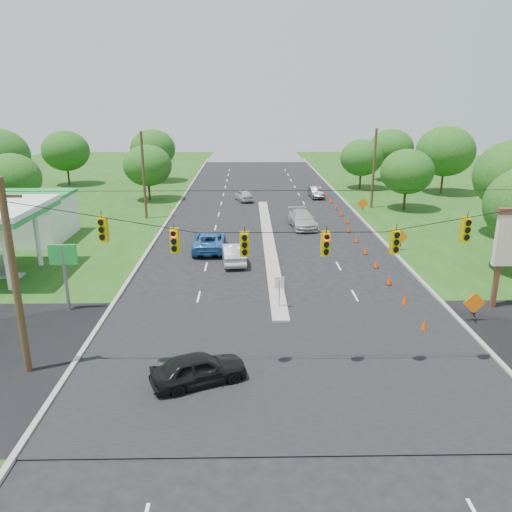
{
  "coord_description": "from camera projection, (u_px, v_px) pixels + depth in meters",
  "views": [
    {
      "loc": [
        -1.88,
        -21.54,
        12.0
      ],
      "look_at": [
        -1.35,
        7.76,
        2.8
      ],
      "focal_mm": 35.0,
      "sensor_mm": 36.0,
      "label": 1
    }
  ],
  "objects": [
    {
      "name": "cone_13",
      "position": [
        319.0,
        186.0,
        70.49
      ],
      "size": [
        0.32,
        0.32,
        0.7
      ],
      "primitive_type": "cone",
      "color": "#FF3800",
      "rests_on": "ground"
    },
    {
      "name": "tree_10",
      "position": [
        445.0,
        151.0,
        64.9
      ],
      "size": [
        7.56,
        7.56,
        8.82
      ],
      "color": "black",
      "rests_on": "ground"
    },
    {
      "name": "tree_2",
      "position": [
        12.0,
        178.0,
        51.05
      ],
      "size": [
        5.88,
        5.88,
        6.86
      ],
      "color": "black",
      "rests_on": "ground"
    },
    {
      "name": "cone_11",
      "position": [
        327.0,
        195.0,
        63.81
      ],
      "size": [
        0.32,
        0.32,
        0.7
      ],
      "primitive_type": "cone",
      "color": "#FF3800",
      "rests_on": "ground"
    },
    {
      "name": "tree_4",
      "position": [
        66.0,
        151.0,
        71.81
      ],
      "size": [
        6.72,
        6.72,
        7.84
      ],
      "color": "black",
      "rests_on": "ground"
    },
    {
      "name": "cross_street",
      "position": [
        287.0,
        359.0,
        24.18
      ],
      "size": [
        160.0,
        14.0,
        0.02
      ],
      "primitive_type": "cube",
      "color": "black",
      "rests_on": "ground"
    },
    {
      "name": "cone_12",
      "position": [
        323.0,
        190.0,
        67.15
      ],
      "size": [
        0.32,
        0.32,
        0.7
      ],
      "primitive_type": "cone",
      "color": "#FF3800",
      "rests_on": "ground"
    },
    {
      "name": "median_sign",
      "position": [
        279.0,
        286.0,
        29.47
      ],
      "size": [
        0.55,
        0.06,
        2.05
      ],
      "color": "gray",
      "rests_on": "ground"
    },
    {
      "name": "work_sign_0",
      "position": [
        474.0,
        304.0,
        27.86
      ],
      "size": [
        1.27,
        0.58,
        1.37
      ],
      "color": "black",
      "rests_on": "ground"
    },
    {
      "name": "curb_left",
      "position": [
        169.0,
        219.0,
        52.62
      ],
      "size": [
        0.25,
        110.0,
        0.16
      ],
      "primitive_type": "cube",
      "color": "gray",
      "rests_on": "ground"
    },
    {
      "name": "cone_5",
      "position": [
        357.0,
        239.0,
        43.77
      ],
      "size": [
        0.32,
        0.32,
        0.7
      ],
      "primitive_type": "cone",
      "color": "#FF3800",
      "rests_on": "ground"
    },
    {
      "name": "tree_5",
      "position": [
        148.0,
        165.0,
        60.8
      ],
      "size": [
        5.88,
        5.88,
        6.86
      ],
      "color": "black",
      "rests_on": "ground"
    },
    {
      "name": "work_sign_2",
      "position": [
        363.0,
        204.0,
        54.57
      ],
      "size": [
        1.27,
        0.58,
        1.37
      ],
      "color": "black",
      "rests_on": "ground"
    },
    {
      "name": "tree_6",
      "position": [
        153.0,
        149.0,
        74.88
      ],
      "size": [
        6.72,
        6.72,
        7.84
      ],
      "color": "black",
      "rests_on": "ground"
    },
    {
      "name": "ground",
      "position": [
        287.0,
        359.0,
        24.18
      ],
      "size": [
        160.0,
        160.0,
        0.0
      ],
      "primitive_type": "plane",
      "color": "black",
      "rests_on": "ground"
    },
    {
      "name": "silver_car_far",
      "position": [
        302.0,
        219.0,
        48.84
      ],
      "size": [
        2.8,
        5.77,
        1.62
      ],
      "primitive_type": "imported",
      "rotation": [
        0.0,
        0.0,
        0.1
      ],
      "color": "#ADADAD",
      "rests_on": "ground"
    },
    {
      "name": "cone_8",
      "position": [
        342.0,
        213.0,
        53.79
      ],
      "size": [
        0.32,
        0.32,
        0.7
      ],
      "primitive_type": "cone",
      "color": "#FF3800",
      "rests_on": "ground"
    },
    {
      "name": "cone_7",
      "position": [
        348.0,
        220.0,
        50.45
      ],
      "size": [
        0.32,
        0.32,
        0.7
      ],
      "primitive_type": "cone",
      "color": "#FF3800",
      "rests_on": "ground"
    },
    {
      "name": "signal_span",
      "position": [
        289.0,
        269.0,
        21.74
      ],
      "size": [
        25.6,
        0.32,
        9.0
      ],
      "color": "#422D1C",
      "rests_on": "ground"
    },
    {
      "name": "tree_12",
      "position": [
        362.0,
        158.0,
        68.91
      ],
      "size": [
        5.88,
        5.88,
        6.86
      ],
      "color": "black",
      "rests_on": "ground"
    },
    {
      "name": "white_sedan",
      "position": [
        233.0,
        253.0,
        38.25
      ],
      "size": [
        2.13,
        4.8,
        1.53
      ],
      "primitive_type": "imported",
      "rotation": [
        0.0,
        0.0,
        3.25
      ],
      "color": "#B3B3B3",
      "rests_on": "ground"
    },
    {
      "name": "cone_4",
      "position": [
        366.0,
        250.0,
        40.43
      ],
      "size": [
        0.32,
        0.32,
        0.7
      ],
      "primitive_type": "cone",
      "color": "#FF3800",
      "rests_on": "ground"
    },
    {
      "name": "utility_pole_far_left",
      "position": [
        144.0,
        176.0,
        51.23
      ],
      "size": [
        0.28,
        0.28,
        9.0
      ],
      "primitive_type": "cylinder",
      "color": "#422D1C",
      "rests_on": "ground"
    },
    {
      "name": "curb_right",
      "position": [
        360.0,
        218.0,
        52.97
      ],
      "size": [
        0.25,
        110.0,
        0.16
      ],
      "primitive_type": "cube",
      "color": "gray",
      "rests_on": "ground"
    },
    {
      "name": "tree_11",
      "position": [
        391.0,
        148.0,
        75.51
      ],
      "size": [
        6.72,
        6.72,
        7.84
      ],
      "color": "black",
      "rests_on": "ground"
    },
    {
      "name": "dark_car_receding",
      "position": [
        316.0,
        192.0,
        63.79
      ],
      "size": [
        1.72,
        4.29,
        1.39
      ],
      "primitive_type": "imported",
      "rotation": [
        0.0,
        0.0,
        0.06
      ],
      "color": "#313131",
      "rests_on": "ground"
    },
    {
      "name": "blue_pickup",
      "position": [
        209.0,
        241.0,
        41.4
      ],
      "size": [
        2.76,
        5.77,
        1.59
      ],
      "primitive_type": "imported",
      "rotation": [
        0.0,
        0.0,
        3.16
      ],
      "color": "#2D64AD",
      "rests_on": "ground"
    },
    {
      "name": "black_sedan",
      "position": [
        199.0,
        369.0,
        21.88
      ],
      "size": [
        4.56,
        3.19,
        1.44
      ],
      "primitive_type": "imported",
      "rotation": [
        0.0,
        0.0,
        1.96
      ],
      "color": "black",
      "rests_on": "ground"
    },
    {
      "name": "cone_1",
      "position": [
        405.0,
        300.0,
        30.41
      ],
      "size": [
        0.32,
        0.32,
        0.7
      ],
      "primitive_type": "cone",
      "color": "#FF3800",
      "rests_on": "ground"
    },
    {
      "name": "cone_2",
      "position": [
        389.0,
        280.0,
        33.75
      ],
      "size": [
        0.32,
        0.32,
        0.7
      ],
      "primitive_type": "cone",
      "color": "#FF3800",
      "rests_on": "ground"
    },
    {
      "name": "cone_9",
      "position": [
        336.0,
        206.0,
        57.13
      ],
      "size": [
        0.32,
        0.32,
        0.7
      ],
      "primitive_type": "cone",
      "color": "#FF3800",
      "rests_on": "ground"
    },
    {
      "name": "cone_10",
      "position": [
        331.0,
        200.0,
        60.47
      ],
      "size": [
        0.32,
        0.32,
        0.7
      ],
      "primitive_type": "cone",
      "color": "#FF3800",
      "rests_on": "ground"
    },
    {
      "name": "cone_0",
      "position": [
        424.0,
        324.0,
        27.07
      ],
      "size": [
        0.32,
        0.32,
        0.7
      ],
      "primitive_type": "cone",
      "color": "#FF3800",
      "rests_on": "ground"
    },
    {
      "name": "utility_pole_far_right",
      "position": [
        374.0,
        169.0,
        56.44
      ],
      "size": [
        0.28,
        0.28,
        9.0
      ],
      "primitive_type": "cylinder",
      "color": "#422D1C",
      "rests_on": "ground"
    },
    {
      "name": "cone_3",
      "position": [
        376.0,
        264.0,
        37.09
      ],
      "size": [
        0.32,
        0.32,
        0.7
      ],
      "primitive_type": "cone",
      "color": "#FF3800",
      "rests_on": "ground"
    },
    {
      "name": "tree_9",
      "position": [
        407.0,
        172.0,
        55.59
      ],
      "size": [
        5.88,
        5.88,
        6.86
      ],
      "color": "black",
      "rests_on": "ground"
    },
    {
      "name": "median",
      "position": [
        268.0,
        241.0,
        44.21
      ],
      "size": [
        1.0,
        34.0,
        0.18
      ],
      "primitive_type": "cube",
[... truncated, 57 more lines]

